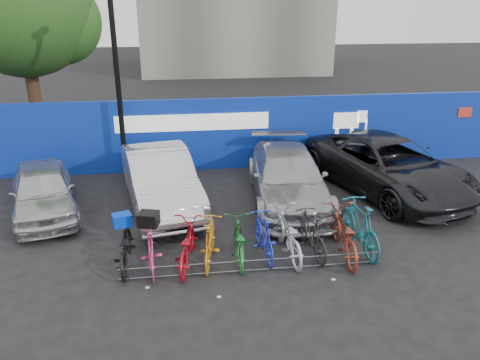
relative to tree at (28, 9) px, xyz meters
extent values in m
plane|color=black|center=(6.77, -10.06, -5.07)|extent=(100.00, 100.00, 0.00)
cube|color=#0B3099|center=(6.77, -4.06, -3.87)|extent=(22.00, 0.15, 2.40)
cube|color=white|center=(5.77, -4.16, -3.42)|extent=(5.00, 0.02, 0.55)
cube|color=white|center=(10.97, -4.16, -3.52)|extent=(1.20, 0.02, 0.90)
cube|color=red|center=(15.27, -4.16, -3.37)|extent=(0.50, 0.02, 0.35)
cylinder|color=#382314|center=(-0.23, -0.06, -3.07)|extent=(0.50, 0.50, 4.00)
sphere|color=#194917|center=(-0.23, -0.06, 0.13)|extent=(5.20, 5.20, 5.20)
sphere|color=#194917|center=(0.97, 0.24, -0.47)|extent=(3.20, 3.20, 3.20)
cylinder|color=black|center=(3.57, -4.66, -2.07)|extent=(0.16, 0.16, 6.00)
cylinder|color=#595B60|center=(6.77, -10.66, -4.79)|extent=(5.60, 0.03, 0.03)
cylinder|color=#595B60|center=(6.77, -10.66, -5.02)|extent=(5.60, 0.03, 0.03)
cylinder|color=#595B60|center=(4.17, -10.66, -4.93)|extent=(0.03, 0.03, 0.28)
cylinder|color=#595B60|center=(5.47, -10.66, -4.93)|extent=(0.03, 0.03, 0.28)
cylinder|color=#595B60|center=(6.77, -10.66, -4.93)|extent=(0.03, 0.03, 0.28)
cylinder|color=#595B60|center=(8.07, -10.66, -4.93)|extent=(0.03, 0.03, 0.28)
cylinder|color=#595B60|center=(9.37, -10.66, -4.93)|extent=(0.03, 0.03, 0.28)
imported|color=#B0B0B5|center=(1.67, -7.06, -4.41)|extent=(2.57, 4.16, 1.32)
imported|color=#BBBBC0|center=(4.75, -6.93, -4.28)|extent=(2.57, 5.02, 1.58)
imported|color=#A1A1A5|center=(8.31, -7.09, -4.34)|extent=(2.45, 5.17, 1.46)
imported|color=black|center=(11.41, -6.70, -4.26)|extent=(4.25, 6.32, 1.61)
imported|color=black|center=(4.08, -10.03, -4.59)|extent=(0.66, 1.83, 0.96)
imported|color=#D74380|center=(4.64, -10.23, -4.55)|extent=(0.63, 1.75, 1.03)
imported|color=#AE0C1B|center=(5.39, -10.18, -4.58)|extent=(0.94, 1.93, 0.97)
imported|color=orange|center=(5.90, -10.14, -4.56)|extent=(0.76, 1.75, 1.02)
imported|color=#21702E|center=(6.54, -10.09, -4.61)|extent=(0.70, 1.76, 0.91)
imported|color=#2232BE|center=(7.11, -10.01, -4.57)|extent=(0.59, 1.70, 1.01)
imported|color=#B5B8BD|center=(7.64, -10.04, -4.55)|extent=(0.82, 2.02, 1.04)
imported|color=#252527|center=(8.17, -10.04, -4.56)|extent=(0.71, 1.75, 1.02)
imported|color=maroon|center=(8.87, -10.23, -4.53)|extent=(0.85, 2.08, 1.07)
imported|color=#146A77|center=(9.32, -10.01, -4.47)|extent=(0.72, 2.04, 1.20)
cube|color=#0432CA|center=(4.08, -10.03, -3.98)|extent=(0.45, 0.39, 0.27)
cube|color=black|center=(4.64, -10.23, -3.89)|extent=(0.47, 0.44, 0.29)
camera|label=1|loc=(5.40, -19.09, 0.36)|focal=35.00mm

